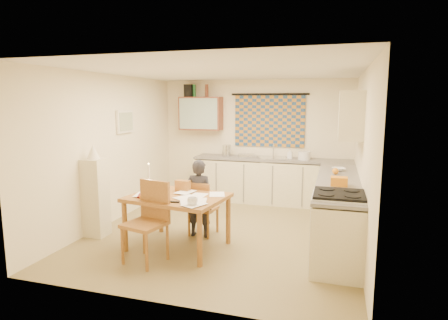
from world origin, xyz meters
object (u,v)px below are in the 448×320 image
(stove, at_px, (337,232))
(dining_table, at_px, (178,221))
(person, at_px, (199,198))
(shelf_stand, at_px, (96,198))
(counter_back, at_px, (275,181))
(chair_far, at_px, (203,218))
(counter_right, at_px, (337,210))

(stove, height_order, dining_table, stove)
(person, xyz_separation_m, shelf_stand, (-1.52, -0.43, 0.00))
(dining_table, xyz_separation_m, person, (0.13, 0.51, 0.22))
(counter_back, height_order, chair_far, counter_back)
(stove, bearing_deg, chair_far, 161.06)
(counter_back, height_order, stove, stove)
(counter_back, bearing_deg, stove, -66.88)
(counter_right, height_order, stove, stove)
(counter_right, xyz_separation_m, chair_far, (-1.99, -0.37, -0.19))
(shelf_stand, bearing_deg, dining_table, -3.20)
(shelf_stand, bearing_deg, counter_back, 49.11)
(chair_far, xyz_separation_m, person, (-0.03, -0.08, 0.33))
(chair_far, height_order, shelf_stand, shelf_stand)
(chair_far, bearing_deg, person, 76.79)
(dining_table, bearing_deg, stove, 5.85)
(counter_right, relative_size, chair_far, 3.48)
(chair_far, bearing_deg, counter_back, -102.26)
(stove, height_order, shelf_stand, shelf_stand)
(counter_back, relative_size, person, 2.77)
(chair_far, bearing_deg, dining_table, 82.03)
(counter_back, height_order, shelf_stand, shelf_stand)
(stove, relative_size, person, 0.81)
(dining_table, distance_m, person, 0.57)
(counter_right, distance_m, dining_table, 2.35)
(counter_right, xyz_separation_m, stove, (0.00, -1.05, 0.03))
(chair_far, distance_m, shelf_stand, 1.67)
(shelf_stand, bearing_deg, counter_right, 13.98)
(counter_right, bearing_deg, stove, -90.00)
(stove, bearing_deg, counter_right, 90.00)
(counter_right, relative_size, person, 2.48)
(counter_right, height_order, dining_table, counter_right)
(counter_right, height_order, chair_far, counter_right)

